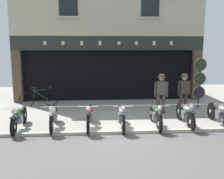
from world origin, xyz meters
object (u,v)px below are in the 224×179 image
at_px(motorcycle_center_right, 156,115).
at_px(salesman_left, 161,92).
at_px(motorcycle_center_left, 89,116).
at_px(tyre_sign_pole, 200,79).
at_px(motorcycle_far_right, 220,113).
at_px(motorcycle_center, 121,116).
at_px(advert_board_near, 72,69).
at_px(motorcycle_left, 53,116).
at_px(leaning_bicycle, 39,98).
at_px(motorcycle_right, 185,114).
at_px(motorcycle_far_left, 19,118).
at_px(advert_board_far, 53,68).
at_px(shopkeeper_center, 184,90).

distance_m(motorcycle_center_right, salesman_left, 1.87).
bearing_deg(motorcycle_center_left, tyre_sign_pole, -150.73).
height_order(motorcycle_far_right, salesman_left, salesman_left).
relative_size(motorcycle_center, advert_board_near, 1.92).
xyz_separation_m(motorcycle_left, leaning_bicycle, (-1.19, 3.40, -0.07)).
bearing_deg(leaning_bicycle, motorcycle_right, 53.41).
height_order(salesman_left, tyre_sign_pole, tyre_sign_pole).
distance_m(motorcycle_center, advert_board_near, 5.29).
bearing_deg(motorcycle_far_right, motorcycle_left, 2.38).
height_order(motorcycle_right, tyre_sign_pole, tyre_sign_pole).
distance_m(motorcycle_right, tyre_sign_pole, 3.00).
bearing_deg(motorcycle_center_right, salesman_left, -107.75).
distance_m(motorcycle_far_left, salesman_left, 5.63).
xyz_separation_m(advert_board_near, advert_board_far, (-0.93, 0.00, 0.07)).
relative_size(motorcycle_right, tyre_sign_pole, 0.88).
bearing_deg(motorcycle_center_left, motorcycle_right, -176.50).
height_order(motorcycle_center, motorcycle_center_right, motorcycle_center).
relative_size(motorcycle_center_left, motorcycle_right, 1.05).
height_order(motorcycle_center_left, shopkeeper_center, shopkeeper_center).
xyz_separation_m(motorcycle_far_left, motorcycle_center, (3.50, -0.07, 0.01)).
height_order(motorcycle_center, leaning_bicycle, motorcycle_center).
bearing_deg(advert_board_far, motorcycle_center, -57.61).
bearing_deg(motorcycle_far_left, advert_board_far, -97.91).
relative_size(motorcycle_left, leaning_bicycle, 1.16).
height_order(motorcycle_far_left, motorcycle_right, motorcycle_right).
height_order(motorcycle_far_left, motorcycle_center, motorcycle_center).
bearing_deg(motorcycle_center, motorcycle_far_right, -178.07).
distance_m(motorcycle_center_left, tyre_sign_pole, 5.60).
distance_m(motorcycle_center, advert_board_far, 5.73).
xyz_separation_m(advert_board_near, leaning_bicycle, (-1.48, -1.20, -1.28)).
xyz_separation_m(motorcycle_left, motorcycle_center_right, (3.57, -0.08, -0.01)).
distance_m(motorcycle_center, shopkeeper_center, 3.63).
distance_m(shopkeeper_center, leaning_bicycle, 6.67).
bearing_deg(leaning_bicycle, advert_board_far, 148.74).
relative_size(motorcycle_left, tyre_sign_pole, 0.89).
height_order(motorcycle_center_right, salesman_left, salesman_left).
bearing_deg(motorcycle_center, motorcycle_far_left, -0.09).
bearing_deg(motorcycle_far_left, tyre_sign_pole, -162.86).
bearing_deg(motorcycle_far_right, motorcycle_right, -0.50).
bearing_deg(tyre_sign_pole, motorcycle_center_right, -135.98).
height_order(motorcycle_center_left, motorcycle_far_right, motorcycle_center_left).
xyz_separation_m(motorcycle_center, motorcycle_center_right, (1.22, 0.04, -0.01)).
bearing_deg(shopkeeper_center, motorcycle_center_right, 42.05).
bearing_deg(advert_board_far, motorcycle_center_left, -67.86).
bearing_deg(salesman_left, motorcycle_right, 114.42).
height_order(shopkeeper_center, advert_board_near, advert_board_near).
distance_m(motorcycle_right, salesman_left, 1.74).
relative_size(tyre_sign_pole, leaning_bicycle, 1.31).
distance_m(motorcycle_center_left, advert_board_near, 4.89).
bearing_deg(motorcycle_far_left, motorcycle_center, 177.28).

